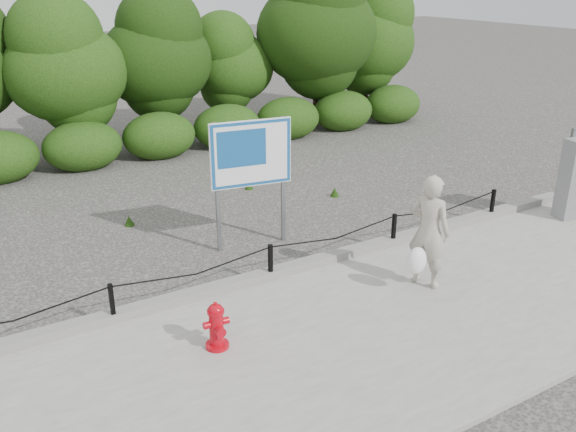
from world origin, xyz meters
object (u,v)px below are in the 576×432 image
Objects in this scene: pedestrian at (428,233)px; advertising_sign at (251,159)px; fire_hydrant at (217,326)px; utility_cabinet at (575,179)px.

advertising_sign reaches higher than pedestrian.
pedestrian reaches higher than fire_hydrant.
fire_hydrant is at bearing -166.57° from utility_cabinet.
pedestrian is 0.77× the size of advertising_sign.
advertising_sign is at bearing 57.89° from fire_hydrant.
fire_hydrant is 0.38× the size of utility_cabinet.
fire_hydrant is 3.54m from advertising_sign.
advertising_sign is at bearing 169.71° from utility_cabinet.
advertising_sign is (-5.98, 2.15, 0.76)m from utility_cabinet.
utility_cabinet reaches higher than fire_hydrant.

